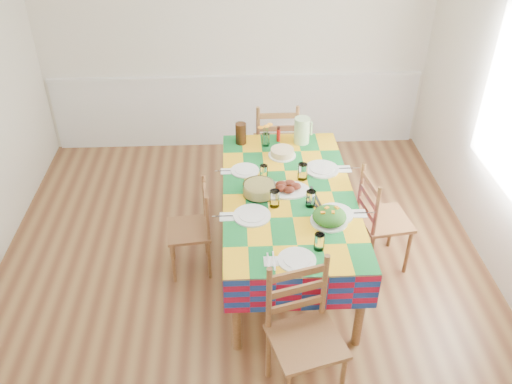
% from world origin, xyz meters
% --- Properties ---
extents(room, '(4.58, 5.08, 2.78)m').
position_xyz_m(room, '(0.00, 0.00, 1.35)').
color(room, brown).
rests_on(room, ground).
extents(wainscot, '(4.41, 0.06, 0.92)m').
position_xyz_m(wainscot, '(0.00, 2.48, 0.49)').
color(wainscot, white).
rests_on(wainscot, room).
extents(dining_table, '(1.11, 2.06, 0.80)m').
position_xyz_m(dining_table, '(0.40, 0.20, 0.71)').
color(dining_table, brown).
rests_on(dining_table, room).
extents(setting_near_head, '(0.45, 0.30, 0.13)m').
position_xyz_m(setting_near_head, '(0.43, -0.61, 0.83)').
color(setting_near_head, white).
rests_on(setting_near_head, dining_table).
extents(setting_left_near, '(0.55, 0.33, 0.14)m').
position_xyz_m(setting_left_near, '(0.14, -0.07, 0.83)').
color(setting_left_near, white).
rests_on(setting_left_near, dining_table).
extents(setting_left_far, '(0.47, 0.28, 0.12)m').
position_xyz_m(setting_left_far, '(0.10, 0.52, 0.83)').
color(setting_left_far, white).
rests_on(setting_left_far, dining_table).
extents(setting_right_near, '(0.55, 0.32, 0.14)m').
position_xyz_m(setting_right_near, '(0.69, -0.08, 0.83)').
color(setting_right_near, white).
rests_on(setting_right_near, dining_table).
extents(setting_right_far, '(0.58, 0.34, 0.15)m').
position_xyz_m(setting_right_far, '(0.67, 0.49, 0.84)').
color(setting_right_far, white).
rests_on(setting_right_far, dining_table).
extents(meat_platter, '(0.38, 0.27, 0.07)m').
position_xyz_m(meat_platter, '(0.39, 0.23, 0.83)').
color(meat_platter, white).
rests_on(meat_platter, dining_table).
extents(salad_platter, '(0.30, 0.30, 0.12)m').
position_xyz_m(salad_platter, '(0.68, -0.21, 0.85)').
color(salad_platter, white).
rests_on(salad_platter, dining_table).
extents(pasta_bowl, '(0.28, 0.28, 0.10)m').
position_xyz_m(pasta_bowl, '(0.15, 0.19, 0.85)').
color(pasta_bowl, white).
rests_on(pasta_bowl, dining_table).
extents(cake, '(0.26, 0.26, 0.07)m').
position_xyz_m(cake, '(0.40, 0.81, 0.84)').
color(cake, white).
rests_on(cake, dining_table).
extents(serving_utensils, '(0.15, 0.34, 0.01)m').
position_xyz_m(serving_utensils, '(0.60, 0.10, 0.81)').
color(serving_utensils, black).
rests_on(serving_utensils, dining_table).
extents(flower_vase, '(0.15, 0.12, 0.23)m').
position_xyz_m(flower_vase, '(0.26, 1.02, 0.90)').
color(flower_vase, white).
rests_on(flower_vase, dining_table).
extents(hot_sauce, '(0.04, 0.04, 0.16)m').
position_xyz_m(hot_sauce, '(0.39, 1.09, 0.88)').
color(hot_sauce, red).
rests_on(hot_sauce, dining_table).
extents(green_pitcher, '(0.15, 0.15, 0.26)m').
position_xyz_m(green_pitcher, '(0.61, 1.06, 0.93)').
color(green_pitcher, '#B7E5A2').
rests_on(green_pitcher, dining_table).
extents(tea_pitcher, '(0.11, 0.11, 0.21)m').
position_xyz_m(tea_pitcher, '(0.02, 1.07, 0.91)').
color(tea_pitcher, black).
rests_on(tea_pitcher, dining_table).
extents(name_card, '(0.09, 0.03, 0.02)m').
position_xyz_m(name_card, '(0.38, -0.76, 0.81)').
color(name_card, white).
rests_on(name_card, dining_table).
extents(chair_near, '(0.57, 0.55, 1.06)m').
position_xyz_m(chair_near, '(0.39, -1.10, 0.52)').
color(chair_near, brown).
rests_on(chair_near, room).
extents(chair_far, '(0.47, 0.44, 1.05)m').
position_xyz_m(chair_far, '(0.40, 1.50, 0.52)').
color(chair_far, brown).
rests_on(chair_far, room).
extents(chair_left, '(0.41, 0.43, 0.88)m').
position_xyz_m(chair_left, '(-0.43, 0.21, 0.44)').
color(chair_left, brown).
rests_on(chair_left, room).
extents(chair_right, '(0.47, 0.49, 0.98)m').
position_xyz_m(chair_right, '(1.23, 0.19, 0.48)').
color(chair_right, brown).
rests_on(chair_right, room).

